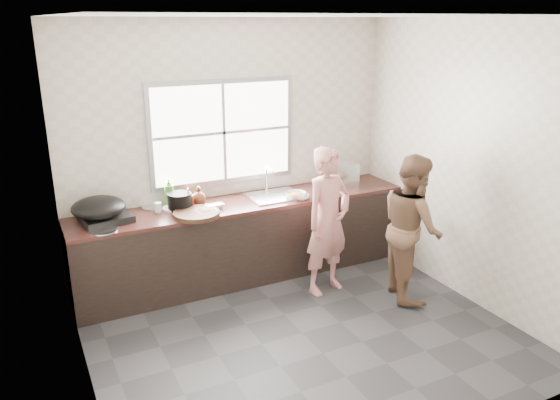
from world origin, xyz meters
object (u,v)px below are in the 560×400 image
bowl_mince (207,212)px  bowl_held (301,196)px  woman (328,226)px  cutting_board (197,214)px  person_side (412,227)px  bottle_brown_short (199,196)px  glass_jar (158,207)px  wok (99,207)px  bottle_green (169,192)px  bowl_crabs (296,196)px  bottle_brown_tall (189,199)px  dish_rack (341,174)px  black_pot (180,202)px  burner (105,217)px  pot_lid_left (103,230)px  plate_food (175,208)px  pot_lid_right (156,206)px

bowl_mince → bowl_held: bowl_held is taller
woman → cutting_board: (-1.21, 0.45, 0.18)m
person_side → bottle_brown_short: size_ratio=8.10×
glass_jar → wok: 0.58m
person_side → bottle_green: bearing=76.2°
cutting_board → bowl_crabs: size_ratio=2.58×
woman → bottle_green: (-1.35, 0.89, 0.30)m
cutting_board → bottle_brown_tall: bottle_brown_tall is taller
bottle_brown_short → bowl_mince: bearing=-95.2°
wok → dish_rack: (2.67, 0.02, -0.02)m
bowl_crabs → glass_jar: 1.44m
black_pot → burner: bearing=178.3°
black_pot → dish_rack: (1.89, -0.00, 0.04)m
bottle_green → wok: bottle_green is taller
woman → bottle_brown_tall: size_ratio=7.05×
cutting_board → dish_rack: dish_rack is taller
bowl_mince → burner: 0.95m
cutting_board → wok: (-0.87, 0.23, 0.13)m
glass_jar → pot_lid_left: size_ratio=0.38×
bowl_crabs → bottle_brown_short: size_ratio=0.97×
black_pot → bottle_brown_tall: size_ratio=1.21×
person_side → bowl_crabs: (-0.79, 0.96, 0.16)m
bowl_mince → bottle_brown_tall: (-0.10, 0.25, 0.08)m
plate_food → bowl_held: bearing=-12.9°
bowl_held → bottle_brown_short: 1.08m
bowl_crabs → plate_food: (-1.25, 0.24, -0.02)m
plate_food → cutting_board: bearing=-66.0°
person_side → woman: bearing=76.6°
woman → cutting_board: size_ratio=3.13×
bottle_green → burner: (-0.67, -0.16, -0.11)m
cutting_board → bowl_held: size_ratio=2.18×
bottle_green → pot_lid_right: 0.20m
glass_jar → dish_rack: dish_rack is taller
black_pot → bottle_brown_short: bearing=16.6°
bowl_crabs → black_pot: size_ratio=0.72×
glass_jar → pot_lid_right: bearing=84.3°
woman → glass_jar: size_ratio=14.52×
glass_jar → burner: glass_jar is taller
glass_jar → dish_rack: size_ratio=0.28×
bottle_green → bottle_brown_short: 0.30m
plate_food → pot_lid_right: 0.21m
plate_food → bottle_green: bottle_green is taller
plate_food → bowl_mince: bearing=-51.7°
bottle_brown_tall → glass_jar: (-0.30, 0.03, -0.05)m
glass_jar → pot_lid_left: (-0.58, -0.28, -0.04)m
cutting_board → pot_lid_right: size_ratio=1.60×
bowl_crabs → bowl_held: bearing=-58.8°
plate_food → bottle_brown_short: (0.26, 0.02, 0.08)m
bottle_brown_short → dish_rack: (1.67, -0.07, 0.04)m
bowl_held → bottle_green: size_ratio=0.70×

